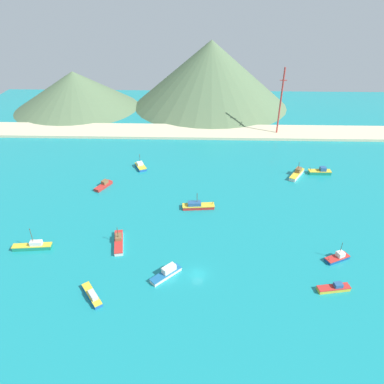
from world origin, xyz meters
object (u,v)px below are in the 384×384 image
(fishing_boat_3, at_px, (33,246))
(fishing_boat_10, at_px, (297,174))
(fishing_boat_0, at_px, (338,257))
(radio_tower, at_px, (281,102))
(fishing_boat_2, at_px, (104,185))
(fishing_boat_6, at_px, (197,206))
(fishing_boat_7, at_px, (141,166))
(fishing_boat_9, at_px, (92,295))
(fishing_boat_8, at_px, (167,273))
(fishing_boat_5, at_px, (320,172))
(fishing_boat_4, at_px, (119,242))
(fishing_boat_1, at_px, (334,288))

(fishing_boat_3, distance_m, fishing_boat_10, 93.95)
(fishing_boat_0, relative_size, radio_tower, 0.23)
(fishing_boat_2, relative_size, fishing_boat_6, 0.73)
(fishing_boat_2, height_order, radio_tower, radio_tower)
(fishing_boat_7, xyz_separation_m, fishing_boat_9, (-1.30, -66.12, -0.05))
(fishing_boat_3, relative_size, fishing_boat_6, 1.01)
(fishing_boat_7, relative_size, fishing_boat_8, 0.94)
(fishing_boat_10, bearing_deg, fishing_boat_7, 175.48)
(fishing_boat_0, distance_m, fishing_boat_6, 44.62)
(fishing_boat_7, bearing_deg, fishing_boat_9, -91.13)
(fishing_boat_6, bearing_deg, fishing_boat_10, 31.38)
(fishing_boat_6, xyz_separation_m, fishing_boat_8, (-7.28, -30.85, 0.07))
(fishing_boat_2, distance_m, fishing_boat_5, 81.59)
(fishing_boat_3, xyz_separation_m, radio_tower, (82.28, 85.52, 15.07))
(fishing_boat_4, distance_m, fishing_boat_10, 72.61)
(fishing_boat_6, bearing_deg, fishing_boat_8, -103.28)
(fishing_boat_0, xyz_separation_m, fishing_boat_6, (-37.86, 23.62, 0.12))
(fishing_boat_2, relative_size, fishing_boat_8, 0.99)
(fishing_boat_1, bearing_deg, fishing_boat_6, 134.13)
(fishing_boat_8, height_order, radio_tower, radio_tower)
(fishing_boat_2, bearing_deg, fishing_boat_7, 54.08)
(fishing_boat_1, bearing_deg, fishing_boat_0, 68.14)
(fishing_boat_9, bearing_deg, fishing_boat_8, 24.33)
(fishing_boat_4, distance_m, radio_tower, 102.79)
(fishing_boat_9, bearing_deg, fishing_boat_10, 44.85)
(fishing_boat_3, height_order, radio_tower, radio_tower)
(radio_tower, bearing_deg, fishing_boat_4, -125.42)
(fishing_boat_1, bearing_deg, fishing_boat_3, 170.67)
(fishing_boat_4, height_order, fishing_boat_10, fishing_boat_10)
(fishing_boat_0, xyz_separation_m, fishing_boat_2, (-71.77, 36.06, 0.05))
(fishing_boat_7, bearing_deg, radio_tower, 31.27)
(fishing_boat_4, height_order, fishing_boat_7, fishing_boat_7)
(fishing_boat_10, distance_m, radio_tower, 43.77)
(fishing_boat_7, xyz_separation_m, radio_tower, (59.86, 36.35, 15.16))
(fishing_boat_3, distance_m, fishing_boat_7, 54.05)
(fishing_boat_5, xyz_separation_m, fishing_boat_6, (-46.74, -24.85, -0.07))
(fishing_boat_7, xyz_separation_m, fishing_boat_8, (15.63, -58.46, 0.13))
(fishing_boat_6, bearing_deg, fishing_boat_1, -45.87)
(fishing_boat_1, height_order, radio_tower, radio_tower)
(fishing_boat_1, height_order, fishing_boat_6, fishing_boat_6)
(fishing_boat_7, bearing_deg, fishing_boat_6, -50.31)
(fishing_boat_1, relative_size, fishing_boat_10, 0.83)
(fishing_boat_7, bearing_deg, fishing_boat_5, -2.27)
(fishing_boat_3, bearing_deg, radio_tower, 46.11)
(fishing_boat_10, height_order, radio_tower, radio_tower)
(fishing_boat_1, bearing_deg, fishing_boat_9, -176.05)
(fishing_boat_0, xyz_separation_m, fishing_boat_9, (-62.08, -14.89, 0.02))
(fishing_boat_4, bearing_deg, fishing_boat_1, -15.74)
(fishing_boat_5, bearing_deg, fishing_boat_7, 177.73)
(fishing_boat_6, distance_m, fishing_boat_10, 43.87)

